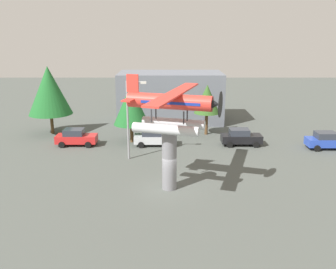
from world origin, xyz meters
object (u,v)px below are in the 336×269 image
Objects in this scene: tree_west at (48,91)px; tree_center_back at (206,99)px; floatplane_monument at (170,108)px; streetlight_primary at (129,114)px; car_mid_silver at (153,137)px; car_far_black at (240,137)px; tree_east at (130,105)px; display_pedestal at (168,160)px; storefront_building at (169,97)px; car_near_red at (75,137)px; car_distant_blue at (326,140)px.

tree_west reaches higher than tree_center_back.
floatplane_monument is 1.40× the size of streetlight_primary.
car_far_black is (9.13, 0.11, 0.00)m from car_mid_silver.
car_far_black is 0.68× the size of tree_east.
tree_west is at bearing 158.74° from car_mid_silver.
tree_east reaches higher than display_pedestal.
streetlight_primary is 11.59m from tree_center_back.
display_pedestal is at bearing -124.37° from car_far_black.
car_far_black is at bearing -56.28° from storefront_building.
car_far_black is (7.55, 11.03, -1.40)m from display_pedestal.
streetlight_primary reaches higher than storefront_building.
car_near_red is at bearing 131.63° from display_pedestal.
storefront_building reaches higher than tree_center_back.
streetlight_primary is (-11.12, -4.28, 3.40)m from car_far_black.
tree_west reaches higher than display_pedestal.
tree_west is at bearing 178.76° from tree_center_back.
tree_east is at bearing 152.96° from car_mid_silver.
tree_west is at bearing -155.31° from storefront_building.
car_distant_blue is at bearing -6.76° from tree_east.
tree_center_back is (14.09, 4.26, 3.25)m from car_near_red.
floatplane_monument is 12.32m from car_mid_silver.
car_distant_blue is (15.94, 9.81, -5.35)m from floatplane_monument.
tree_west reaches higher than car_mid_silver.
tree_center_back is (4.34, 15.23, 1.85)m from display_pedestal.
car_far_black is at bearing 73.23° from floatplane_monument.
streetlight_primary is (6.18, -4.22, 3.40)m from car_near_red.
streetlight_primary reaches higher than car_distant_blue.
car_distant_blue is 0.54× the size of tree_west.
car_near_red is 0.68× the size of tree_east.
car_distant_blue is at bearing 31.32° from display_pedestal.
floatplane_monument reaches higher than streetlight_primary.
tree_east is at bearing 125.77° from floatplane_monument.
floatplane_monument is 2.44× the size of car_far_black.
car_near_red is 0.31× the size of storefront_building.
floatplane_monument reaches higher than car_far_black.
display_pedestal is 14.74m from car_near_red.
floatplane_monument is 1.77× the size of tree_center_back.
car_near_red is at bearing -49.93° from tree_west.
display_pedestal is at bearing -81.73° from car_mid_silver.
floatplane_monument is 2.44× the size of car_distant_blue.
tree_west is (-21.20, 4.58, 4.20)m from car_far_black.
car_mid_silver is 0.72× the size of tree_center_back.
car_mid_silver is 8.02m from tree_center_back.
tree_center_back is (-3.21, 4.19, 3.25)m from car_far_black.
streetlight_primary is 0.54× the size of storefront_building.
car_far_black is 0.57× the size of streetlight_primary.
tree_center_back is (8.34, 3.07, 0.05)m from tree_east.
storefront_building is (0.10, 22.04, -3.01)m from floatplane_monument.
display_pedestal is 3.95m from floatplane_monument.
car_mid_silver is at bearing -27.04° from tree_east.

